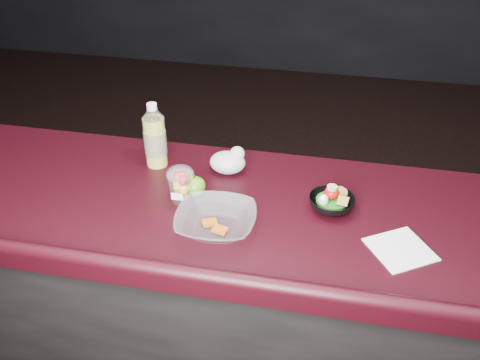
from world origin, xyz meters
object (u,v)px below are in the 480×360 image
green_apple (195,186)px  lemonade_bottle (155,140)px  fruit_cup (181,184)px  snack_bowl (331,202)px  takeout_bowl (216,221)px

green_apple → lemonade_bottle: bearing=139.7°
fruit_cup → snack_bowl: bearing=6.0°
snack_bowl → takeout_bowl: snack_bowl is taller
lemonade_bottle → snack_bowl: size_ratio=1.53×
green_apple → snack_bowl: 0.44m
fruit_cup → snack_bowl: size_ratio=0.81×
lemonade_bottle → takeout_bowl: 0.44m
fruit_cup → snack_bowl: fruit_cup is taller
lemonade_bottle → green_apple: size_ratio=3.21×
fruit_cup → green_apple: bearing=49.7°
fruit_cup → takeout_bowl: (0.15, -0.12, -0.03)m
lemonade_bottle → green_apple: 0.25m
snack_bowl → takeout_bowl: 0.38m
fruit_cup → green_apple: size_ratio=1.70×
lemonade_bottle → snack_bowl: 0.65m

